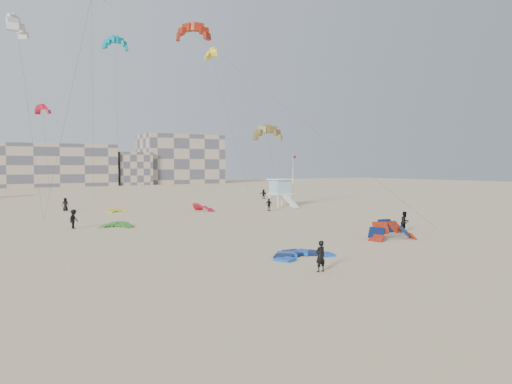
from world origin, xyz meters
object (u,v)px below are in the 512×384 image
kite_ground_orange (392,240)px  kitesurfer_main (320,256)px  kite_ground_blue (302,257)px  lifeguard_tower_near (280,193)px

kite_ground_orange → kitesurfer_main: 14.00m
kite_ground_blue → kitesurfer_main: 4.52m
lifeguard_tower_near → kitesurfer_main: bearing=-121.9°
lifeguard_tower_near → kite_ground_blue: bearing=-122.8°
kitesurfer_main → lifeguard_tower_near: (22.97, 37.15, 1.11)m
kite_ground_blue → kitesurfer_main: kitesurfer_main is taller
kite_ground_orange → kitesurfer_main: kite_ground_orange is taller
kitesurfer_main → lifeguard_tower_near: bearing=-123.6°
kite_ground_blue → kite_ground_orange: kite_ground_orange is taller
kite_ground_orange → kitesurfer_main: bearing=-144.3°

